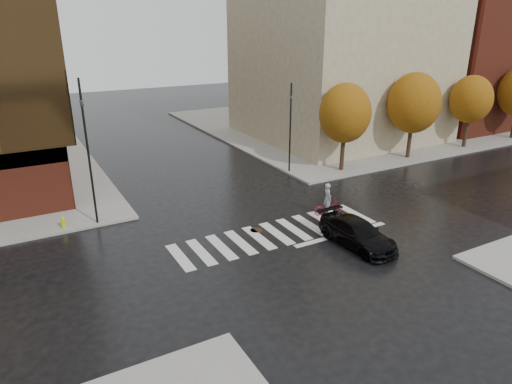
# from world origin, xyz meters

# --- Properties ---
(ground) EXTENTS (120.00, 120.00, 0.00)m
(ground) POSITION_xyz_m (0.00, 0.00, 0.00)
(ground) COLOR black
(ground) RESTS_ON ground
(sidewalk_ne) EXTENTS (30.00, 30.00, 0.15)m
(sidewalk_ne) POSITION_xyz_m (21.00, 21.00, 0.07)
(sidewalk_ne) COLOR gray
(sidewalk_ne) RESTS_ON ground
(crosswalk) EXTENTS (12.00, 3.00, 0.01)m
(crosswalk) POSITION_xyz_m (0.00, 0.50, 0.01)
(crosswalk) COLOR silver
(crosswalk) RESTS_ON ground
(building_ne_tan) EXTENTS (16.00, 16.00, 18.00)m
(building_ne_tan) POSITION_xyz_m (17.00, 17.00, 9.15)
(building_ne_tan) COLOR gray
(building_ne_tan) RESTS_ON sidewalk_ne
(building_ne_brick) EXTENTS (14.00, 14.00, 14.00)m
(building_ne_brick) POSITION_xyz_m (33.00, 16.00, 7.15)
(building_ne_brick) COLOR maroon
(building_ne_brick) RESTS_ON sidewalk_ne
(tree_ne_a) EXTENTS (3.80, 3.80, 6.50)m
(tree_ne_a) POSITION_xyz_m (10.00, 7.40, 4.46)
(tree_ne_a) COLOR black
(tree_ne_a) RESTS_ON sidewalk_ne
(tree_ne_b) EXTENTS (4.20, 4.20, 6.89)m
(tree_ne_b) POSITION_xyz_m (17.00, 7.40, 4.62)
(tree_ne_b) COLOR black
(tree_ne_b) RESTS_ON sidewalk_ne
(tree_ne_c) EXTENTS (3.60, 3.60, 6.31)m
(tree_ne_c) POSITION_xyz_m (24.00, 7.40, 4.37)
(tree_ne_c) COLOR black
(tree_ne_c) RESTS_ON sidewalk_ne
(sedan) EXTENTS (2.13, 4.73, 1.34)m
(sedan) POSITION_xyz_m (2.87, -2.66, 0.67)
(sedan) COLOR black
(sedan) RESTS_ON ground
(cyclist) EXTENTS (1.84, 1.02, 1.98)m
(cyclist) POSITION_xyz_m (3.97, 1.21, 0.67)
(cyclist) COLOR maroon
(cyclist) RESTS_ON ground
(traffic_light_nw) EXTENTS (0.22, 0.19, 7.97)m
(traffic_light_nw) POSITION_xyz_m (-8.25, 6.34, 4.77)
(traffic_light_nw) COLOR black
(traffic_light_nw) RESTS_ON sidewalk_nw
(traffic_light_ne) EXTENTS (0.16, 0.19, 6.54)m
(traffic_light_ne) POSITION_xyz_m (6.30, 9.00, 3.80)
(traffic_light_ne) COLOR black
(traffic_light_ne) RESTS_ON sidewalk_ne
(fire_hydrant) EXTENTS (0.23, 0.23, 0.65)m
(fire_hydrant) POSITION_xyz_m (-10.00, 6.50, 0.51)
(fire_hydrant) COLOR #C2C60B
(fire_hydrant) RESTS_ON sidewalk_nw
(manhole) EXTENTS (0.75, 0.75, 0.01)m
(manhole) POSITION_xyz_m (-0.78, 1.38, 0.01)
(manhole) COLOR #452D18
(manhole) RESTS_ON ground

